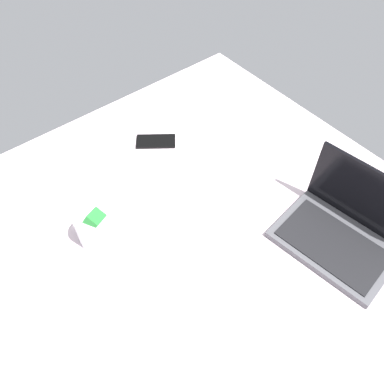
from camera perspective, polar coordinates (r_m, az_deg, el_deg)
name	(u,v)px	position (r cm, az deg, el deg)	size (l,w,h in cm)	color
bed_mattress	(241,300)	(119.88, 7.09, -15.13)	(180.00, 140.00, 18.00)	silver
laptop	(343,230)	(122.53, 20.89, -5.14)	(35.81, 27.26, 23.00)	#4C4C51
snack_cup	(93,227)	(116.76, -14.08, -4.95)	(10.00, 9.15, 14.02)	silver
cell_phone	(156,141)	(144.58, -5.21, 7.26)	(6.80, 14.00, 0.80)	black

